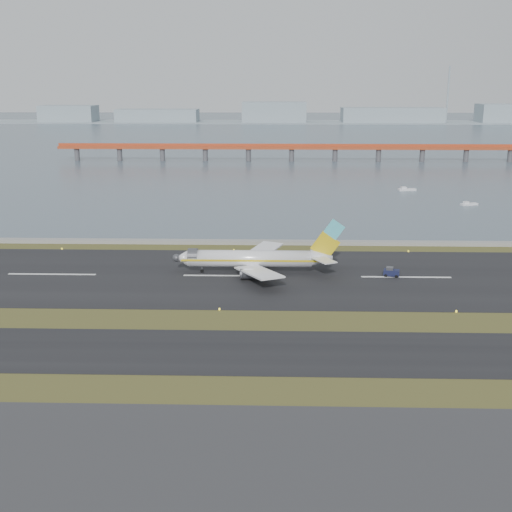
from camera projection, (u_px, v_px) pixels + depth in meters
The scene contains 11 objects.
ground at pixel (216, 325), 115.43m from camera, with size 1000.00×1000.00×0.00m, color #354117.
taxiway_strip at pixel (210, 351), 103.83m from camera, with size 1000.00×18.00×0.10m, color black.
runway_strip at pixel (228, 276), 144.36m from camera, with size 1000.00×45.00×0.10m, color black.
seawall at pixel (236, 242), 173.20m from camera, with size 1000.00×2.50×1.00m, color gray.
bay_water at pixel (262, 133), 559.33m from camera, with size 1400.00×800.00×1.30m, color #455662.
red_pier at pixel (292, 148), 354.24m from camera, with size 260.00×5.00×10.20m.
far_shoreline at pixel (277, 117), 711.78m from camera, with size 1400.00×80.00×60.50m.
airliner at pixel (257, 259), 145.61m from camera, with size 38.52×32.89×12.80m.
pushback_tug at pixel (391, 272), 143.72m from camera, with size 3.79×2.71×2.20m.
workboat_near at pixel (469, 204), 227.79m from camera, with size 6.49×3.82×1.50m.
workboat_far at pixel (406, 189), 258.74m from camera, with size 7.28×3.28×1.70m.
Camera 1 is at (10.22, -107.96, 42.04)m, focal length 45.00 mm.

